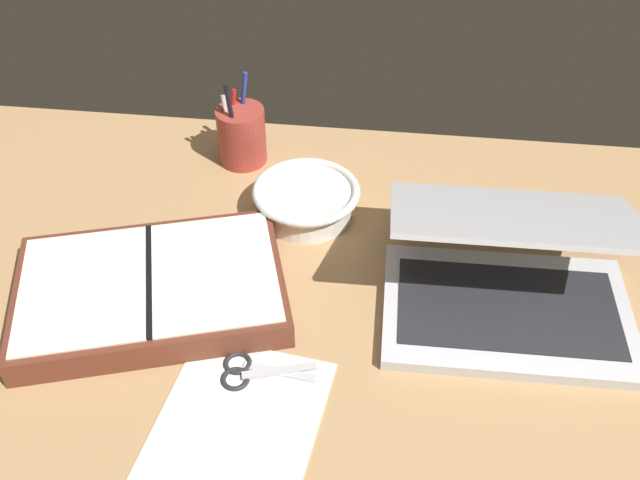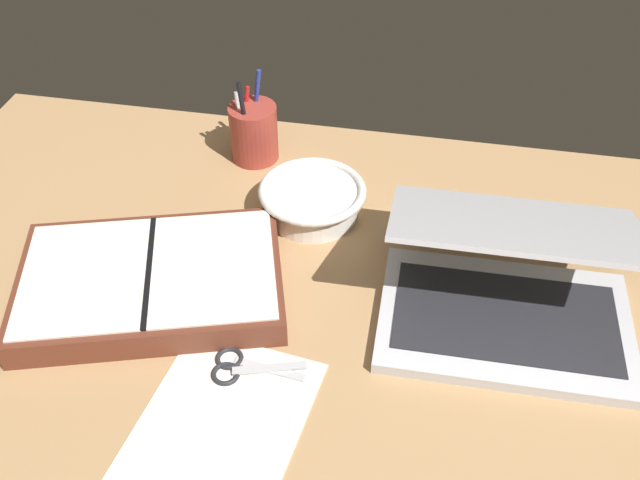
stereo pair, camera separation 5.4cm
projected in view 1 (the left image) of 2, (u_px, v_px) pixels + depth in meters
desk_top at (291, 321)px, 103.87cm from camera, size 140.00×100.00×2.00cm
laptop at (510, 278)px, 101.74cm from camera, size 35.82×30.81×17.24cm
bowl at (306, 200)px, 118.11cm from camera, size 17.85×17.85×5.73cm
pen_cup at (241, 135)px, 128.51cm from camera, size 8.70×8.70×16.70cm
planner at (152, 289)px, 103.99cm from camera, size 44.23×35.72×4.80cm
scissors at (248, 371)px, 95.38cm from camera, size 13.26×6.51×0.80cm
paper_sheet_front at (233, 435)px, 88.36cm from camera, size 23.63×30.35×0.16cm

